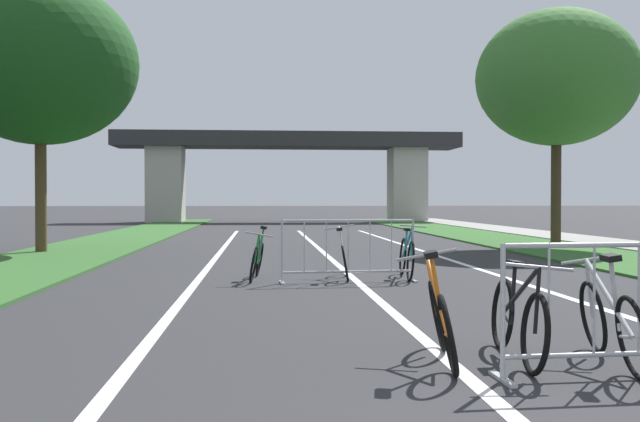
% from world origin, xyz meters
% --- Properties ---
extents(grass_verge_left, '(3.09, 51.37, 0.05)m').
position_xyz_m(grass_verge_left, '(-6.43, 21.01, 0.03)').
color(grass_verge_left, '#2D5B26').
rests_on(grass_verge_left, ground).
extents(grass_verge_right, '(3.09, 51.37, 0.05)m').
position_xyz_m(grass_verge_right, '(6.43, 21.01, 0.03)').
color(grass_verge_right, '#2D5B26').
rests_on(grass_verge_right, ground).
extents(sidewalk_path_right, '(2.25, 51.37, 0.08)m').
position_xyz_m(sidewalk_path_right, '(9.10, 21.01, 0.04)').
color(sidewalk_path_right, gray).
rests_on(sidewalk_path_right, ground).
extents(lane_stripe_center, '(0.14, 29.72, 0.01)m').
position_xyz_m(lane_stripe_center, '(0.00, 14.86, 0.00)').
color(lane_stripe_center, silver).
rests_on(lane_stripe_center, ground).
extents(lane_stripe_right_lane, '(0.14, 29.72, 0.01)m').
position_xyz_m(lane_stripe_right_lane, '(2.68, 14.86, 0.00)').
color(lane_stripe_right_lane, silver).
rests_on(lane_stripe_right_lane, ground).
extents(lane_stripe_left_lane, '(0.14, 29.72, 0.01)m').
position_xyz_m(lane_stripe_left_lane, '(-2.68, 14.86, 0.00)').
color(lane_stripe_left_lane, silver).
rests_on(lane_stripe_left_lane, ground).
extents(overpass_bridge, '(21.05, 3.30, 5.47)m').
position_xyz_m(overpass_bridge, '(0.00, 42.45, 3.85)').
color(overpass_bridge, '#2D2D30').
rests_on(overpass_bridge, ground).
extents(tree_left_pine_far, '(4.93, 4.93, 6.97)m').
position_xyz_m(tree_left_pine_far, '(-7.23, 17.13, 4.86)').
color(tree_left_pine_far, '#4C3823').
rests_on(tree_left_pine_far, ground).
extents(tree_right_pine_near, '(4.58, 4.58, 6.83)m').
position_xyz_m(tree_right_pine_near, '(6.85, 18.31, 4.87)').
color(tree_right_pine_near, '#3D2D1E').
rests_on(tree_right_pine_near, ground).
extents(crowd_barrier_nearest, '(2.29, 0.55, 1.05)m').
position_xyz_m(crowd_barrier_nearest, '(1.34, 3.72, 0.52)').
color(crowd_barrier_nearest, '#ADADB2').
rests_on(crowd_barrier_nearest, ground).
extents(crowd_barrier_second, '(2.29, 0.57, 1.05)m').
position_xyz_m(crowd_barrier_second, '(-0.16, 10.16, 0.52)').
color(crowd_barrier_second, '#ADADB2').
rests_on(crowd_barrier_second, ground).
extents(bicycle_silver_0, '(0.43, 1.62, 0.95)m').
position_xyz_m(bicycle_silver_0, '(1.30, 4.07, 0.37)').
color(bicycle_silver_0, black).
rests_on(bicycle_silver_0, ground).
extents(bicycle_green_1, '(0.46, 1.65, 0.92)m').
position_xyz_m(bicycle_green_1, '(-1.67, 10.70, 0.36)').
color(bicycle_green_1, black).
rests_on(bicycle_green_1, ground).
extents(bicycle_black_2, '(0.54, 1.65, 0.89)m').
position_xyz_m(bicycle_black_2, '(0.59, 4.31, 0.36)').
color(bicycle_black_2, black).
rests_on(bicycle_black_2, ground).
extents(bicycle_teal_3, '(0.45, 1.69, 0.96)m').
position_xyz_m(bicycle_teal_3, '(0.93, 10.69, 0.38)').
color(bicycle_teal_3, black).
rests_on(bicycle_teal_3, ground).
extents(bicycle_white_5, '(0.55, 1.59, 0.94)m').
position_xyz_m(bicycle_white_5, '(-0.16, 10.74, 0.36)').
color(bicycle_white_5, black).
rests_on(bicycle_white_5, ground).
extents(bicycle_orange_6, '(0.54, 1.61, 0.97)m').
position_xyz_m(bicycle_orange_6, '(-0.08, 4.28, 0.37)').
color(bicycle_orange_6, black).
rests_on(bicycle_orange_6, ground).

